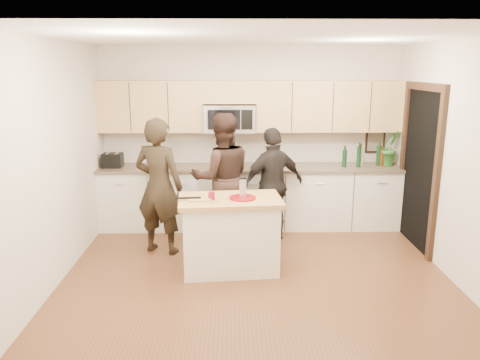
{
  "coord_description": "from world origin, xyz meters",
  "views": [
    {
      "loc": [
        -0.28,
        -5.17,
        2.4
      ],
      "look_at": [
        -0.18,
        0.35,
        1.06
      ],
      "focal_mm": 35.0,
      "sensor_mm": 36.0,
      "label": 1
    }
  ],
  "objects_px": {
    "woman_left": "(159,187)",
    "woman_center": "(222,178)",
    "island": "(230,234)",
    "woman_right": "(273,185)",
    "toaster": "(113,160)"
  },
  "relations": [
    {
      "from": "woman_left",
      "to": "woman_center",
      "type": "bearing_deg",
      "value": -132.29
    },
    {
      "from": "island",
      "to": "woman_right",
      "type": "relative_size",
      "value": 0.79
    },
    {
      "from": "toaster",
      "to": "woman_right",
      "type": "height_order",
      "value": "woman_right"
    },
    {
      "from": "toaster",
      "to": "woman_left",
      "type": "relative_size",
      "value": 0.16
    },
    {
      "from": "woman_left",
      "to": "toaster",
      "type": "bearing_deg",
      "value": -31.1
    },
    {
      "from": "toaster",
      "to": "woman_center",
      "type": "xyz_separation_m",
      "value": [
        1.63,
        -0.54,
        -0.15
      ]
    },
    {
      "from": "island",
      "to": "woman_center",
      "type": "xyz_separation_m",
      "value": [
        -0.11,
        1.03,
        0.44
      ]
    },
    {
      "from": "island",
      "to": "toaster",
      "type": "height_order",
      "value": "toaster"
    },
    {
      "from": "toaster",
      "to": "woman_left",
      "type": "xyz_separation_m",
      "value": [
        0.83,
        -0.98,
        -0.15
      ]
    },
    {
      "from": "woman_left",
      "to": "island",
      "type": "bearing_deg",
      "value": 166.26
    },
    {
      "from": "island",
      "to": "woman_center",
      "type": "bearing_deg",
      "value": 91.34
    },
    {
      "from": "toaster",
      "to": "island",
      "type": "bearing_deg",
      "value": -41.97
    },
    {
      "from": "woman_center",
      "to": "woman_right",
      "type": "bearing_deg",
      "value": 169.05
    },
    {
      "from": "island",
      "to": "toaster",
      "type": "bearing_deg",
      "value": 133.18
    },
    {
      "from": "island",
      "to": "woman_left",
      "type": "xyz_separation_m",
      "value": [
        -0.92,
        0.59,
        0.44
      ]
    }
  ]
}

